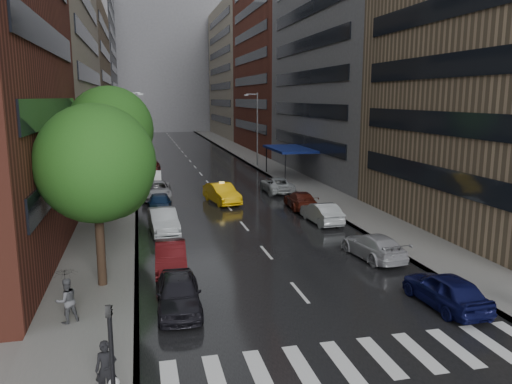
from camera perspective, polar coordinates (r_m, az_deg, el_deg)
ground at (r=19.38m, az=8.84°, el=-15.65°), size 220.00×220.00×0.00m
road at (r=66.92m, az=-7.37°, el=3.32°), size 14.00×140.00×0.01m
sidewalk_left at (r=66.61m, az=-15.11°, el=3.06°), size 4.00×140.00×0.15m
sidewalk_right at (r=68.40m, az=0.16°, el=3.63°), size 4.00×140.00×0.15m
crosswalk at (r=17.83m, az=11.99°, el=-18.20°), size 13.15×2.80×0.01m
buildings_left at (r=75.64m, az=-20.24°, el=15.75°), size 8.00×108.00×38.00m
buildings_right at (r=76.18m, az=3.51°, el=15.61°), size 8.05×109.10×36.00m
building_far at (r=134.40m, az=-10.65°, el=13.76°), size 40.00×14.00×32.00m
tree_near at (r=22.94m, az=-17.86°, el=3.08°), size 5.24×5.24×8.36m
tree_mid at (r=35.73m, az=-16.35°, el=6.86°), size 5.88×5.88×9.37m
tree_far at (r=50.45m, az=-15.50°, el=7.73°), size 5.73×5.73×9.13m
taxi at (r=41.05m, az=-3.93°, el=-0.16°), size 2.66×5.19×1.63m
parked_cars_left at (r=38.96m, az=-11.02°, el=-1.04°), size 2.63×42.58×1.55m
parked_cars_right at (r=34.65m, az=7.61°, el=-2.47°), size 2.41×30.85×1.49m
ped_bag_walker at (r=15.60m, az=-16.69°, el=-18.94°), size 0.67×0.47×1.69m
ped_black_umbrella at (r=20.45m, az=-20.90°, el=-10.59°), size 1.06×0.98×2.09m
traffic_light at (r=13.54m, az=-16.16°, el=-17.67°), size 0.18×0.15×3.45m
street_lamp_left at (r=46.19m, az=-14.51°, el=5.85°), size 1.74×0.22×9.00m
street_lamp_right at (r=62.82m, az=0.08°, el=7.40°), size 1.74×0.22×9.00m
awning at (r=53.67m, az=3.86°, el=4.92°), size 4.00×8.00×3.12m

